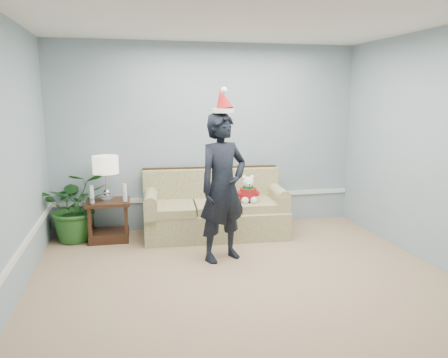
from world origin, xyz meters
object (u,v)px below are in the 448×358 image
table_lamp (106,167)px  side_table (109,225)px  houseplant (76,206)px  sofa (215,212)px  man (223,188)px  teddy_bear (248,192)px

table_lamp → side_table: bearing=-61.5°
table_lamp → houseplant: (-0.42, 0.08, -0.54)m
sofa → houseplant: (-1.90, 0.14, 0.15)m
sofa → side_table: 1.47m
houseplant → man: man is taller
sofa → man: size_ratio=1.15×
houseplant → teddy_bear: houseplant is taller
sofa → side_table: bearing=-177.6°
side_table → man: 1.83m
table_lamp → man: 1.72m
man → teddy_bear: 1.01m
teddy_bear → man: bearing=-119.6°
side_table → man: size_ratio=0.33×
table_lamp → teddy_bear: bearing=-6.6°
sofa → table_lamp: size_ratio=3.36×
table_lamp → houseplant: bearing=168.6°
sofa → teddy_bear: size_ratio=5.27×
sofa → teddy_bear: sofa is taller
sofa → side_table: sofa is taller
side_table → table_lamp: bearing=118.5°
sofa → table_lamp: bearing=-178.1°
side_table → table_lamp: (-0.01, 0.01, 0.80)m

